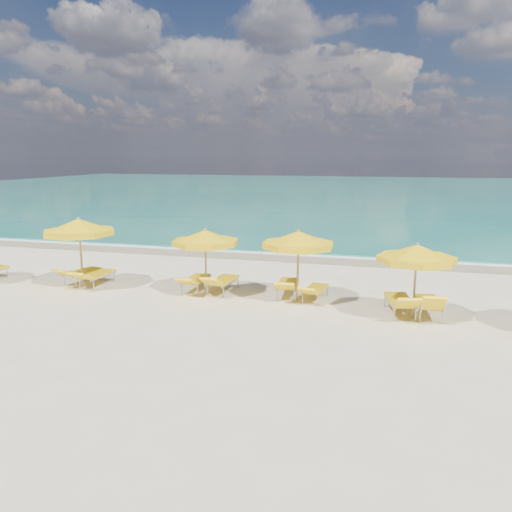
# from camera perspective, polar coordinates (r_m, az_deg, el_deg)

# --- Properties ---
(ground_plane) EXTENTS (120.00, 120.00, 0.00)m
(ground_plane) POSITION_cam_1_polar(r_m,az_deg,el_deg) (15.76, -1.42, -5.34)
(ground_plane) COLOR beige
(ocean) EXTENTS (120.00, 80.00, 0.30)m
(ocean) POSITION_cam_1_polar(r_m,az_deg,el_deg) (62.77, 11.13, 7.20)
(ocean) COLOR #136A59
(ocean) RESTS_ON ground
(wet_sand_band) EXTENTS (120.00, 2.60, 0.01)m
(wet_sand_band) POSITION_cam_1_polar(r_m,az_deg,el_deg) (22.74, 3.85, -0.07)
(wet_sand_band) COLOR tan
(wet_sand_band) RESTS_ON ground
(foam_line) EXTENTS (120.00, 1.20, 0.03)m
(foam_line) POSITION_cam_1_polar(r_m,az_deg,el_deg) (23.51, 4.23, 0.31)
(foam_line) COLOR white
(foam_line) RESTS_ON ground
(whitecap_near) EXTENTS (14.00, 0.36, 0.05)m
(whitecap_near) POSITION_cam_1_polar(r_m,az_deg,el_deg) (33.41, -3.07, 3.70)
(whitecap_near) COLOR white
(whitecap_near) RESTS_ON ground
(whitecap_far) EXTENTS (18.00, 0.30, 0.05)m
(whitecap_far) POSITION_cam_1_polar(r_m,az_deg,el_deg) (38.91, 20.43, 4.11)
(whitecap_far) COLOR white
(whitecap_far) RESTS_ON ground
(umbrella_1) EXTENTS (2.91, 2.91, 2.47)m
(umbrella_1) POSITION_cam_1_polar(r_m,az_deg,el_deg) (18.19, -19.58, 3.08)
(umbrella_1) COLOR #A38751
(umbrella_1) RESTS_ON ground
(umbrella_2) EXTENTS (2.62, 2.62, 2.23)m
(umbrella_2) POSITION_cam_1_polar(r_m,az_deg,el_deg) (16.33, -5.83, 2.05)
(umbrella_2) COLOR #A38751
(umbrella_2) RESTS_ON ground
(umbrella_3) EXTENTS (2.94, 2.94, 2.31)m
(umbrella_3) POSITION_cam_1_polar(r_m,az_deg,el_deg) (15.51, 4.84, 1.83)
(umbrella_3) COLOR #A38751
(umbrella_3) RESTS_ON ground
(umbrella_4) EXTENTS (2.38, 2.38, 2.20)m
(umbrella_4) POSITION_cam_1_polar(r_m,az_deg,el_deg) (14.45, 17.89, 0.20)
(umbrella_4) COLOR #A38751
(umbrella_4) RESTS_ON ground
(lounger_1_left) EXTENTS (0.96, 1.99, 0.74)m
(lounger_1_left) POSITION_cam_1_polar(r_m,az_deg,el_deg) (19.20, -19.29, -2.20)
(lounger_1_left) COLOR #A5A8AD
(lounger_1_left) RESTS_ON ground
(lounger_1_right) EXTENTS (0.74, 1.97, 0.74)m
(lounger_1_right) POSITION_cam_1_polar(r_m,az_deg,el_deg) (18.61, -17.73, -2.52)
(lounger_1_right) COLOR #A5A8AD
(lounger_1_right) RESTS_ON ground
(lounger_2_left) EXTENTS (0.64, 1.91, 0.72)m
(lounger_2_left) POSITION_cam_1_polar(r_m,az_deg,el_deg) (17.21, -6.90, -3.19)
(lounger_2_left) COLOR #A5A8AD
(lounger_2_left) RESTS_ON ground
(lounger_2_right) EXTENTS (0.79, 2.01, 0.79)m
(lounger_2_right) POSITION_cam_1_polar(r_m,az_deg,el_deg) (16.90, -3.84, -3.36)
(lounger_2_right) COLOR #A5A8AD
(lounger_2_right) RESTS_ON ground
(lounger_3_left) EXTENTS (0.81, 2.00, 0.76)m
(lounger_3_left) POSITION_cam_1_polar(r_m,az_deg,el_deg) (16.47, 3.62, -3.78)
(lounger_3_left) COLOR #A5A8AD
(lounger_3_left) RESTS_ON ground
(lounger_3_right) EXTENTS (0.78, 1.79, 0.67)m
(lounger_3_right) POSITION_cam_1_polar(r_m,az_deg,el_deg) (16.11, 6.76, -4.28)
(lounger_3_right) COLOR #A5A8AD
(lounger_3_right) RESTS_ON ground
(lounger_4_left) EXTENTS (1.04, 2.10, 0.86)m
(lounger_4_left) POSITION_cam_1_polar(r_m,az_deg,el_deg) (15.14, 16.13, -5.56)
(lounger_4_left) COLOR #A5A8AD
(lounger_4_left) RESTS_ON ground
(lounger_4_right) EXTENTS (0.80, 1.95, 0.91)m
(lounger_4_right) POSITION_cam_1_polar(r_m,az_deg,el_deg) (15.24, 19.03, -5.64)
(lounger_4_right) COLOR #A5A8AD
(lounger_4_right) RESTS_ON ground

